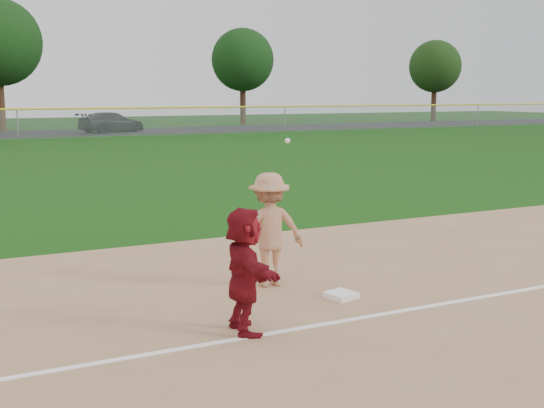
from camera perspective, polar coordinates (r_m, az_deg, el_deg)
name	(u,v)px	position (r m, az deg, el deg)	size (l,w,h in m)	color
ground	(317,306)	(10.15, 3.77, -8.51)	(160.00, 160.00, 0.00)	#12410C
foul_line	(346,320)	(9.49, 6.21, -9.66)	(60.00, 0.10, 0.01)	white
parking_asphalt	(10,134)	(54.67, -21.09, 5.46)	(120.00, 10.00, 0.01)	black
first_base	(341,295)	(10.47, 5.80, -7.60)	(0.40, 0.40, 0.09)	white
base_runner	(244,270)	(8.80, -2.33, -5.56)	(1.53, 0.49, 1.65)	maroon
car_right	(112,122)	(55.21, -13.27, 6.68)	(2.18, 5.37, 1.56)	black
first_base_play	(269,230)	(10.89, -0.23, -2.16)	(1.26, 0.99, 2.41)	#9E9EA1
outfield_fence	(17,110)	(48.62, -20.58, 7.40)	(110.00, 0.12, 110.00)	#999EA0
tree_3	(243,60)	(66.86, -2.47, 11.94)	(6.00, 6.00, 9.19)	#331D12
tree_4	(435,67)	(77.08, 13.48, 11.12)	(5.60, 5.60, 8.67)	#331E12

